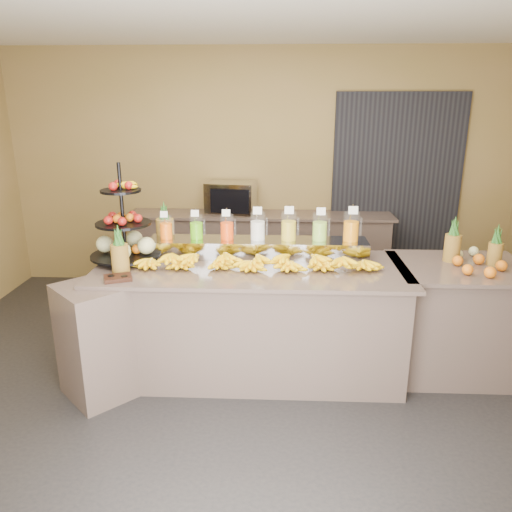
# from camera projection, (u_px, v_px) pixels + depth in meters

# --- Properties ---
(ground) EXTENTS (6.00, 6.00, 0.00)m
(ground) POSITION_uv_depth(u_px,v_px,m) (250.00, 388.00, 4.00)
(ground) COLOR black
(ground) RESTS_ON ground
(room_envelope) EXTENTS (6.04, 5.02, 2.82)m
(room_envelope) POSITION_uv_depth(u_px,v_px,m) (276.00, 142.00, 4.17)
(room_envelope) COLOR olive
(room_envelope) RESTS_ON ground
(buffet_counter) EXTENTS (2.75, 1.25, 0.93)m
(buffet_counter) POSITION_uv_depth(u_px,v_px,m) (237.00, 321.00, 4.11)
(buffet_counter) COLOR gray
(buffet_counter) RESTS_ON ground
(right_counter) EXTENTS (1.08, 0.88, 0.93)m
(right_counter) POSITION_uv_depth(u_px,v_px,m) (455.00, 318.00, 4.17)
(right_counter) COLOR gray
(right_counter) RESTS_ON ground
(back_ledge) EXTENTS (3.10, 0.55, 0.93)m
(back_ledge) POSITION_uv_depth(u_px,v_px,m) (260.00, 251.00, 6.00)
(back_ledge) COLOR gray
(back_ledge) RESTS_ON ground
(pitcher_tray) EXTENTS (1.85, 0.30, 0.15)m
(pitcher_tray) POSITION_uv_depth(u_px,v_px,m) (258.00, 248.00, 4.25)
(pitcher_tray) COLOR gray
(pitcher_tray) RESTS_ON buffet_counter
(juice_pitcher_orange_a) EXTENTS (0.11, 0.11, 0.26)m
(juice_pitcher_orange_a) POSITION_uv_depth(u_px,v_px,m) (166.00, 229.00, 4.23)
(juice_pitcher_orange_a) COLOR silver
(juice_pitcher_orange_a) RESTS_ON pitcher_tray
(juice_pitcher_green) EXTENTS (0.11, 0.12, 0.27)m
(juice_pitcher_green) POSITION_uv_depth(u_px,v_px,m) (196.00, 228.00, 4.22)
(juice_pitcher_green) COLOR silver
(juice_pitcher_green) RESTS_ON pitcher_tray
(juice_pitcher_orange_b) EXTENTS (0.11, 0.12, 0.28)m
(juice_pitcher_orange_b) POSITION_uv_depth(u_px,v_px,m) (227.00, 228.00, 4.21)
(juice_pitcher_orange_b) COLOR silver
(juice_pitcher_orange_b) RESTS_ON pitcher_tray
(juice_pitcher_milk) EXTENTS (0.13, 0.13, 0.30)m
(juice_pitcher_milk) POSITION_uv_depth(u_px,v_px,m) (258.00, 228.00, 4.19)
(juice_pitcher_milk) COLOR silver
(juice_pitcher_milk) RESTS_ON pitcher_tray
(juice_pitcher_lemon) EXTENTS (0.13, 0.13, 0.31)m
(juice_pitcher_lemon) POSITION_uv_depth(u_px,v_px,m) (289.00, 228.00, 4.18)
(juice_pitcher_lemon) COLOR silver
(juice_pitcher_lemon) RESTS_ON pitcher_tray
(juice_pitcher_lime) EXTENTS (0.13, 0.13, 0.30)m
(juice_pitcher_lime) POSITION_uv_depth(u_px,v_px,m) (320.00, 228.00, 4.17)
(juice_pitcher_lime) COLOR silver
(juice_pitcher_lime) RESTS_ON pitcher_tray
(juice_pitcher_orange_c) EXTENTS (0.13, 0.14, 0.32)m
(juice_pitcher_orange_c) POSITION_uv_depth(u_px,v_px,m) (351.00, 228.00, 4.16)
(juice_pitcher_orange_c) COLOR silver
(juice_pitcher_orange_c) RESTS_ON pitcher_tray
(banana_heap) EXTENTS (1.92, 0.17, 0.16)m
(banana_heap) POSITION_uv_depth(u_px,v_px,m) (255.00, 259.00, 3.95)
(banana_heap) COLOR yellow
(banana_heap) RESTS_ON buffet_counter
(fruit_stand) EXTENTS (0.62, 0.62, 0.81)m
(fruit_stand) POSITION_uv_depth(u_px,v_px,m) (129.00, 236.00, 4.11)
(fruit_stand) COLOR black
(fruit_stand) RESTS_ON buffet_counter
(condiment_caddy) EXTENTS (0.24, 0.21, 0.03)m
(condiment_caddy) POSITION_uv_depth(u_px,v_px,m) (118.00, 278.00, 3.71)
(condiment_caddy) COLOR black
(condiment_caddy) RESTS_ON buffet_counter
(pineapple_left_a) EXTENTS (0.13, 0.13, 0.39)m
(pineapple_left_a) POSITION_uv_depth(u_px,v_px,m) (120.00, 255.00, 3.82)
(pineapple_left_a) COLOR brown
(pineapple_left_a) RESTS_ON buffet_counter
(pineapple_left_b) EXTENTS (0.15, 0.15, 0.44)m
(pineapple_left_b) POSITION_uv_depth(u_px,v_px,m) (165.00, 232.00, 4.40)
(pineapple_left_b) COLOR brown
(pineapple_left_b) RESTS_ON buffet_counter
(right_fruit_pile) EXTENTS (0.43, 0.41, 0.23)m
(right_fruit_pile) POSITION_uv_depth(u_px,v_px,m) (475.00, 258.00, 3.99)
(right_fruit_pile) COLOR brown
(right_fruit_pile) RESTS_ON right_counter
(oven_warmer) EXTENTS (0.60, 0.46, 0.37)m
(oven_warmer) POSITION_uv_depth(u_px,v_px,m) (231.00, 198.00, 5.82)
(oven_warmer) COLOR gray
(oven_warmer) RESTS_ON back_ledge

